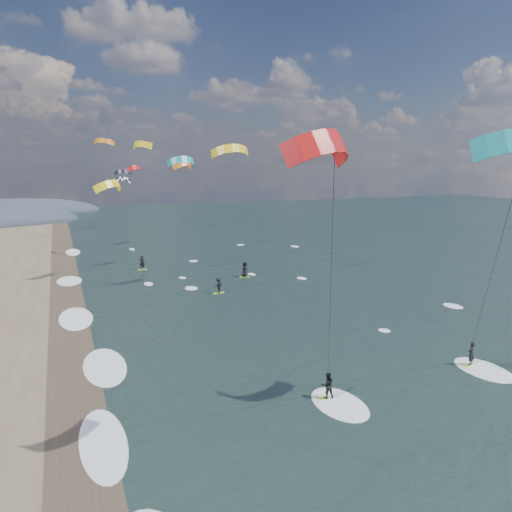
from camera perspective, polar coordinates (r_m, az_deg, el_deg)
name	(u,v)px	position (r m, az deg, el deg)	size (l,w,h in m)	color
ground	(380,463)	(23.86, 14.01, -21.94)	(260.00, 260.00, 0.00)	black
wet_sand_strip	(76,407)	(29.03, -19.87, -15.97)	(3.00, 240.00, 0.00)	#382D23
kitesurfer_near_b	(335,253)	(21.23, 9.07, 0.37)	(6.86, 8.70, 14.49)	#ABDF27
far_kitesurfers	(210,274)	(53.68, -5.23, -2.05)	(11.11, 14.22, 1.72)	#ABDF27
bg_kite_field	(147,162)	(74.65, -12.38, 10.41)	(16.18, 60.50, 7.97)	yellow
shoreline_surf	(94,370)	(33.39, -18.07, -12.23)	(2.40, 79.40, 0.11)	white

